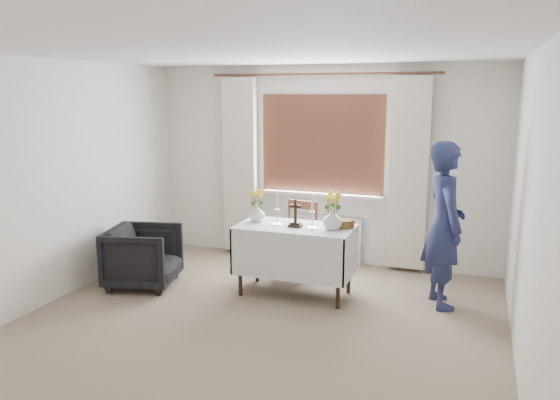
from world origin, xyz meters
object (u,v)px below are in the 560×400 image
Objects in this scene: wooden_chair at (296,240)px; altar_table at (295,260)px; flower_vase_left at (257,213)px; flower_vase_right at (332,219)px; person at (444,225)px; wooden_cross at (295,213)px; armchair at (143,256)px.

altar_table is at bearing -65.54° from wooden_chair.
flower_vase_right is (0.87, -0.07, 0.01)m from flower_vase_left.
wooden_cross is (-1.49, -0.26, 0.06)m from person.
altar_table is 0.66m from flower_vase_left.
flower_vase_left is (-0.48, 0.09, -0.06)m from wooden_cross.
wooden_chair is 0.70m from flower_vase_left.
altar_table is at bearing 77.12° from person.
person is at bearing -3.71° from wooden_chair.
wooden_chair is 4.21× the size of flower_vase_right.
wooden_cross is at bearing -65.19° from wooden_chair.
armchair is 2.19m from flower_vase_right.
flower_vase_right is at bearing -37.05° from wooden_chair.
armchair is at bearing -142.59° from wooden_chair.
wooden_chair is 3.03× the size of wooden_cross.
person reaches higher than flower_vase_right.
wooden_cross reaches higher than wooden_chair.
wooden_chair is at bearing -73.23° from armchair.
flower_vase_right is (2.10, 0.32, 0.53)m from armchair.
altar_table is 1.65× the size of armchair.
person is 9.17× the size of flower_vase_left.
armchair is 3.51× the size of flower_vase_right.
wooden_chair is at bearing 108.02° from wooden_cross.
person is at bearing 4.98° from flower_vase_left.
armchair is (-1.70, -0.33, -0.04)m from altar_table.
flower_vase_right reaches higher than wooden_chair.
wooden_chair reaches higher than armchair.
flower_vase_right reaches higher than flower_vase_left.
wooden_cross is at bearing -10.78° from flower_vase_left.
wooden_chair is at bearing 57.47° from person.
altar_table is 6.72× the size of flower_vase_left.
wooden_chair is 1.76m from person.
flower_vase_right reaches higher than armchair.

